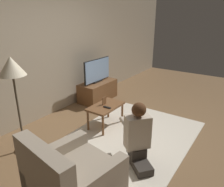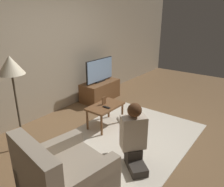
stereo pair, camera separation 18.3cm
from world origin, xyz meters
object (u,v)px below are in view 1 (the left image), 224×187
Objects in this scene: floor_lamp at (12,73)px; person_kneeling at (138,134)px; tv at (97,70)px; coffee_table at (106,108)px; armchair at (72,181)px.

person_kneeling is (0.73, -1.61, -0.79)m from floor_lamp.
floor_lamp is 1.93m from person_kneeling.
tv is 2.43m from floor_lamp.
tv reaches higher than coffee_table.
tv reaches higher than person_kneeling.
coffee_table is at bearing -56.86° from armchair.
armchair is (-2.64, -1.72, -0.45)m from tv.
coffee_table is 0.77× the size of person_kneeling.
coffee_table is 1.19m from person_kneeling.
floor_lamp reaches higher than coffee_table.
armchair is at bearing -102.42° from floor_lamp.
floor_lamp is 1.61× the size of person_kneeling.
tv is at bearing 44.36° from coffee_table.
armchair is at bearing -155.61° from coffee_table.
floor_lamp is 1.69m from armchair.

